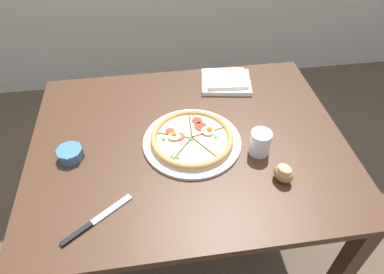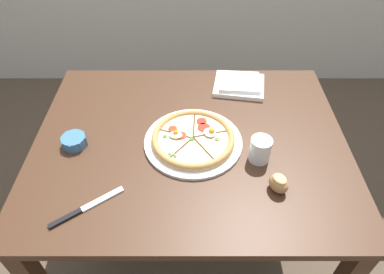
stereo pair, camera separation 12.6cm
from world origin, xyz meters
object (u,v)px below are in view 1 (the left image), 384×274
at_px(bread_piece_near, 284,173).
at_px(ramekin_bowl, 70,153).
at_px(dining_table, 189,158).
at_px(pizza, 192,139).
at_px(knife_main, 97,220).
at_px(water_glass, 260,144).
at_px(napkin_folded, 226,81).

bearing_deg(bread_piece_near, ramekin_bowl, 163.94).
relative_size(dining_table, pizza, 3.22).
height_order(knife_main, water_glass, water_glass).
bearing_deg(bread_piece_near, napkin_folded, 96.98).
height_order(pizza, bread_piece_near, bread_piece_near).
distance_m(pizza, napkin_folded, 0.41).
bearing_deg(bread_piece_near, water_glass, 107.02).
bearing_deg(pizza, napkin_folded, 59.66).
bearing_deg(dining_table, knife_main, -136.27).
distance_m(ramekin_bowl, bread_piece_near, 0.74).
distance_m(pizza, water_glass, 0.25).
bearing_deg(ramekin_bowl, bread_piece_near, -16.06).
distance_m(dining_table, knife_main, 0.46).
distance_m(ramekin_bowl, water_glass, 0.68).
relative_size(dining_table, water_glass, 12.76).
relative_size(bread_piece_near, water_glass, 0.96).
distance_m(napkin_folded, bread_piece_near, 0.57).
xyz_separation_m(pizza, ramekin_bowl, (-0.44, -0.01, 0.00)).
xyz_separation_m(dining_table, pizza, (0.01, -0.02, 0.12)).
bearing_deg(pizza, knife_main, -139.05).
distance_m(dining_table, ramekin_bowl, 0.45).
height_order(napkin_folded, bread_piece_near, bread_piece_near).
bearing_deg(water_glass, pizza, 161.06).
height_order(pizza, knife_main, pizza).
bearing_deg(knife_main, water_glass, -15.58).
bearing_deg(knife_main, dining_table, 7.82).
xyz_separation_m(dining_table, napkin_folded, (0.22, 0.33, 0.12)).
bearing_deg(napkin_folded, ramekin_bowl, -150.62).
height_order(napkin_folded, knife_main, napkin_folded).
distance_m(pizza, bread_piece_near, 0.35).
xyz_separation_m(napkin_folded, knife_main, (-0.54, -0.64, -0.01)).
distance_m(pizza, knife_main, 0.44).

